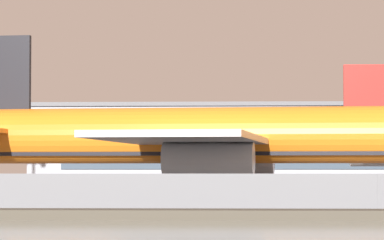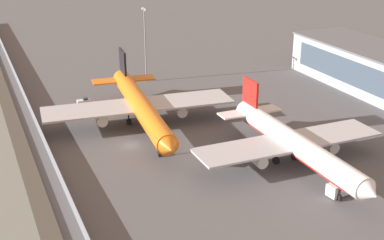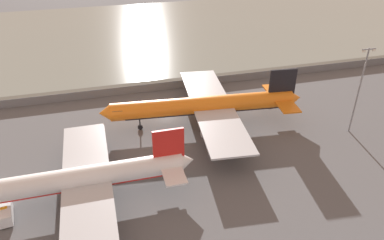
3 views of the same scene
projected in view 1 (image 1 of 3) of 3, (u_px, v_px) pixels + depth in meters
ground_plane at (351, 207)px, 77.18m from camera, size 500.00×500.00×0.00m
perimeter_fence at (377, 195)px, 61.27m from camera, size 280.00×0.10×2.32m
cargo_jet_orange at (225, 138)px, 82.78m from camera, size 48.14×42.01×12.85m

